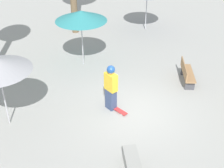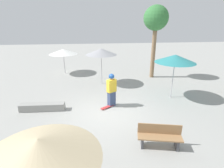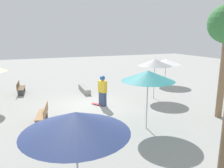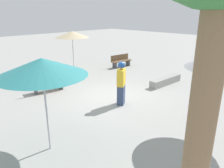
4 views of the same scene
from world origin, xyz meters
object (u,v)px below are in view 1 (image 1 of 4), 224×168
(skater_main, at_px, (111,86))
(shade_umbrella_teal, at_px, (81,16))
(skateboard, at_px, (118,110))
(bench_far, at_px, (187,73))

(skater_main, relative_size, shade_umbrella_teal, 0.70)
(skateboard, bearing_deg, skater_main, -171.32)
(bench_far, bearing_deg, skater_main, -56.16)
(skater_main, relative_size, bench_far, 1.11)
(bench_far, xyz_separation_m, shade_umbrella_teal, (-2.40, -4.25, 1.98))
(skateboard, relative_size, bench_far, 0.47)
(bench_far, height_order, shade_umbrella_teal, shade_umbrella_teal)
(skater_main, height_order, skateboard, skater_main)
(bench_far, distance_m, shade_umbrella_teal, 5.26)
(bench_far, bearing_deg, skateboard, -51.01)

